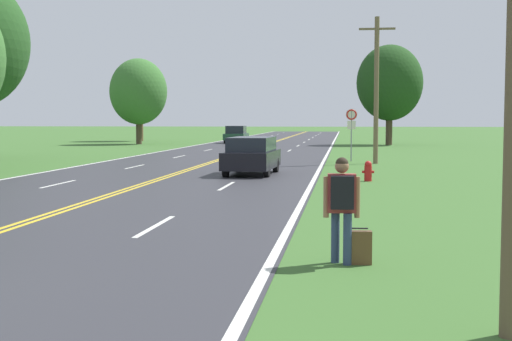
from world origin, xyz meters
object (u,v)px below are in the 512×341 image
object	(u,v)px
hitchhiker_person	(342,199)
tree_left_verge	(390,83)
traffic_sign	(351,122)
tree_right_cluster	(141,88)
car_black_hatchback_approaching	(252,155)
tree_mid_treeline	(138,92)
suitcase	(359,247)
fire_hydrant	(368,171)
car_dark_green_sedan_mid_near	(236,134)

from	to	relation	value
hitchhiker_person	tree_left_verge	distance (m)	52.16
hitchhiker_person	traffic_sign	size ratio (longest dim) A/B	0.60
tree_right_cluster	car_black_hatchback_approaching	distance (m)	45.54
hitchhiker_person	tree_mid_treeline	distance (m)	53.95
suitcase	tree_left_verge	distance (m)	52.17
traffic_sign	tree_left_verge	xyz separation A→B (m)	(3.44, 24.69, 3.25)
hitchhiker_person	tree_right_cluster	xyz separation A→B (m)	(-20.65, 59.58, 4.34)
tree_right_cluster	car_black_hatchback_approaching	xyz separation A→B (m)	(16.93, -42.03, -4.55)
traffic_sign	tree_mid_treeline	world-z (taller)	tree_mid_treeline
fire_hydrant	tree_mid_treeline	size ratio (longest dim) A/B	0.10
traffic_sign	tree_right_cluster	size ratio (longest dim) A/B	0.35
hitchhiker_person	suitcase	world-z (taller)	hitchhiker_person
tree_mid_treeline	tree_right_cluster	size ratio (longest dim) A/B	0.95
fire_hydrant	tree_mid_treeline	bearing A→B (deg)	118.19
tree_left_verge	tree_right_cluster	xyz separation A→B (m)	(-24.44, 7.74, 0.01)
tree_left_verge	tree_right_cluster	world-z (taller)	tree_left_verge
tree_mid_treeline	car_black_hatchback_approaching	world-z (taller)	tree_mid_treeline
tree_right_cluster	hitchhiker_person	bearing A→B (deg)	-70.88
tree_mid_treeline	tree_right_cluster	xyz separation A→B (m)	(-2.42, 8.93, 0.70)
tree_right_cluster	car_dark_green_sedan_mid_near	size ratio (longest dim) A/B	1.63
suitcase	tree_left_verge	world-z (taller)	tree_left_verge
suitcase	tree_right_cluster	world-z (taller)	tree_right_cluster
suitcase	car_black_hatchback_approaching	world-z (taller)	car_black_hatchback_approaching
tree_mid_treeline	car_black_hatchback_approaching	bearing A→B (deg)	-66.32
suitcase	hitchhiker_person	bearing A→B (deg)	95.97
traffic_sign	car_dark_green_sedan_mid_near	size ratio (longest dim) A/B	0.57
traffic_sign	tree_right_cluster	distance (m)	38.78
tree_right_cluster	tree_mid_treeline	bearing A→B (deg)	-74.86
car_dark_green_sedan_mid_near	tree_left_verge	bearing A→B (deg)	-103.05
suitcase	traffic_sign	xyz separation A→B (m)	(0.08, 27.10, 1.84)
tree_left_verge	car_dark_green_sedan_mid_near	size ratio (longest dim) A/B	1.76
suitcase	car_black_hatchback_approaching	xyz separation A→B (m)	(-3.98, 17.51, 0.55)
suitcase	tree_mid_treeline	size ratio (longest dim) A/B	0.08
tree_left_verge	fire_hydrant	bearing A→B (deg)	-94.53
hitchhiker_person	car_black_hatchback_approaching	distance (m)	17.94
tree_left_verge	tree_mid_treeline	xyz separation A→B (m)	(-22.02, -1.19, -0.69)
traffic_sign	car_dark_green_sedan_mid_near	xyz separation A→B (m)	(-10.41, 27.44, -1.28)
suitcase	traffic_sign	bearing A→B (deg)	-3.07
hitchhiker_person	fire_hydrant	world-z (taller)	hitchhiker_person
fire_hydrant	traffic_sign	size ratio (longest dim) A/B	0.27
tree_mid_treeline	car_black_hatchback_approaching	xyz separation A→B (m)	(14.52, -33.10, -3.85)
hitchhiker_person	fire_hydrant	xyz separation A→B (m)	(0.87, 15.01, -0.64)
suitcase	car_dark_green_sedan_mid_near	world-z (taller)	car_dark_green_sedan_mid_near
traffic_sign	car_black_hatchback_approaching	bearing A→B (deg)	-112.97
fire_hydrant	car_black_hatchback_approaching	world-z (taller)	car_black_hatchback_approaching
fire_hydrant	car_black_hatchback_approaching	distance (m)	5.26
tree_left_verge	car_dark_green_sedan_mid_near	distance (m)	14.83
tree_mid_treeline	hitchhiker_person	bearing A→B (deg)	-70.20
suitcase	traffic_sign	distance (m)	27.16
fire_hydrant	tree_left_verge	distance (m)	37.28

